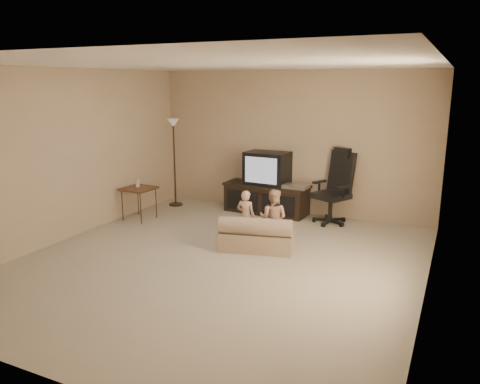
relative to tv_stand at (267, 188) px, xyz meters
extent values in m
plane|color=#B0A58C|center=(0.35, -2.49, -0.46)|extent=(5.50, 5.50, 0.00)
plane|color=white|center=(0.35, -2.49, 2.04)|extent=(5.50, 5.50, 0.00)
plane|color=tan|center=(0.35, 0.26, 0.79)|extent=(5.00, 0.00, 5.00)
plane|color=tan|center=(0.35, -5.24, 0.79)|extent=(5.00, 0.00, 5.00)
plane|color=tan|center=(-2.15, -2.49, 0.79)|extent=(0.00, 5.50, 5.50)
plane|color=tan|center=(2.85, -2.49, 0.79)|extent=(0.00, 5.50, 5.50)
cube|color=black|center=(-0.01, 0.00, -0.22)|extent=(1.50, 0.61, 0.47)
cube|color=black|center=(-0.01, 0.00, 0.05)|extent=(1.54, 0.65, 0.04)
cube|color=black|center=(-0.37, -0.25, -0.22)|extent=(0.61, 0.06, 0.36)
cube|color=black|center=(0.32, -0.29, -0.22)|extent=(0.61, 0.06, 0.36)
cube|color=black|center=(-0.01, 0.02, 0.36)|extent=(0.76, 0.57, 0.58)
cube|color=white|center=(-0.02, -0.25, 0.36)|extent=(0.60, 0.04, 0.45)
cube|color=#B1B2B4|center=(0.57, -0.09, 0.10)|extent=(0.44, 0.32, 0.06)
cylinder|color=black|center=(1.20, -0.17, -0.21)|extent=(0.07, 0.07, 0.40)
cube|color=black|center=(1.20, -0.17, 0.02)|extent=(0.67, 0.67, 0.09)
cube|color=black|center=(1.31, 0.04, 0.38)|extent=(0.50, 0.37, 0.70)
cube|color=black|center=(1.31, 0.04, 0.71)|extent=(0.31, 0.22, 0.16)
cube|color=black|center=(0.96, -0.05, 0.21)|extent=(0.19, 0.28, 0.04)
cube|color=black|center=(1.44, -0.29, 0.21)|extent=(0.19, 0.28, 0.04)
cube|color=brown|center=(-1.80, -1.33, 0.08)|extent=(0.53, 0.53, 0.03)
cylinder|color=#301E15|center=(-2.01, -1.51, -0.19)|extent=(0.01, 0.01, 0.55)
cylinder|color=#301E15|center=(-1.62, -1.54, -0.19)|extent=(0.01, 0.01, 0.55)
cylinder|color=#301E15|center=(-1.99, -1.11, -0.19)|extent=(0.01, 0.01, 0.55)
cylinder|color=#301E15|center=(-1.59, -1.14, -0.19)|extent=(0.01, 0.01, 0.55)
cylinder|color=silver|center=(-1.85, -1.28, 0.17)|extent=(0.07, 0.07, 0.14)
cone|color=beige|center=(-1.85, -1.28, 0.26)|extent=(0.06, 0.06, 0.05)
cylinder|color=#301E15|center=(-1.77, -0.26, -0.44)|extent=(0.25, 0.25, 0.03)
cylinder|color=#301E15|center=(-1.77, -0.26, 0.32)|extent=(0.03, 0.03, 1.54)
cone|color=beige|center=(-1.77, -0.26, 1.10)|extent=(0.22, 0.22, 0.15)
cube|color=tan|center=(0.59, -1.79, -0.32)|extent=(1.11, 0.76, 0.27)
cylinder|color=tan|center=(0.63, -1.96, -0.08)|extent=(1.03, 0.45, 0.24)
imported|color=#DCAA89|center=(0.33, -1.62, -0.07)|extent=(0.29, 0.21, 0.78)
imported|color=#DCAA89|center=(0.76, -1.62, -0.04)|extent=(0.42, 0.25, 0.84)
camera|label=1|loc=(3.05, -7.54, 1.83)|focal=35.00mm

